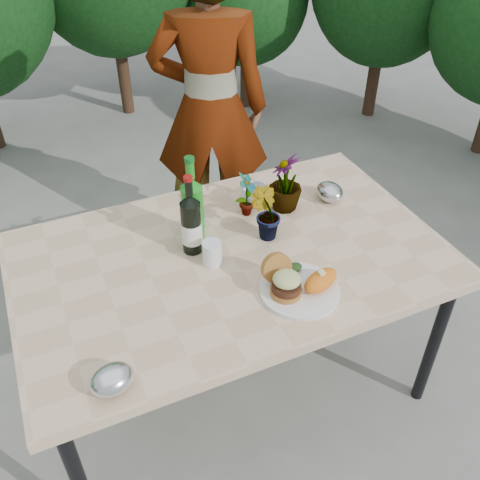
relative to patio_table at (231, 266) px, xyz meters
name	(u,v)px	position (x,y,z in m)	size (l,w,h in m)	color
ground	(233,378)	(0.00, 0.00, -0.69)	(80.00, 80.00, 0.00)	slate
patio_table	(231,266)	(0.00, 0.00, 0.00)	(1.60, 1.00, 0.75)	beige
shrub_hedge	(162,22)	(0.25, 1.51, 0.47)	(7.00, 5.19, 2.36)	#382316
dinner_plate	(300,291)	(0.14, -0.28, 0.06)	(0.28, 0.28, 0.01)	white
burger_stack	(284,280)	(0.08, -0.26, 0.12)	(0.11, 0.16, 0.11)	#B7722D
sweet_potato	(321,280)	(0.20, -0.30, 0.10)	(0.15, 0.08, 0.06)	orange
grilled_veg	(292,269)	(0.15, -0.19, 0.09)	(0.08, 0.05, 0.03)	olive
wine_bottle	(191,224)	(-0.12, 0.09, 0.18)	(0.08, 0.08, 0.33)	black
sparkling_water	(193,210)	(-0.09, 0.16, 0.19)	(0.09, 0.09, 0.36)	#198A1B
plastic_cup	(212,253)	(-0.08, -0.01, 0.10)	(0.07, 0.07, 0.10)	white
seedling_left	(247,195)	(0.16, 0.22, 0.15)	(0.10, 0.07, 0.19)	#306021
seedling_mid	(266,214)	(0.17, 0.05, 0.16)	(0.12, 0.09, 0.21)	#23551D
seedling_right	(286,183)	(0.33, 0.19, 0.18)	(0.14, 0.14, 0.25)	#2B591E
blue_bowl	(255,196)	(0.22, 0.26, 0.10)	(0.12, 0.12, 0.09)	white
foil_packet_left	(112,379)	(-0.55, -0.41, 0.10)	(0.13, 0.11, 0.08)	silver
foil_packet_right	(330,192)	(0.53, 0.17, 0.10)	(0.13, 0.11, 0.08)	#B8BAC0
person	(210,109)	(0.32, 1.02, 0.15)	(0.62, 0.40, 1.69)	#945D4A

